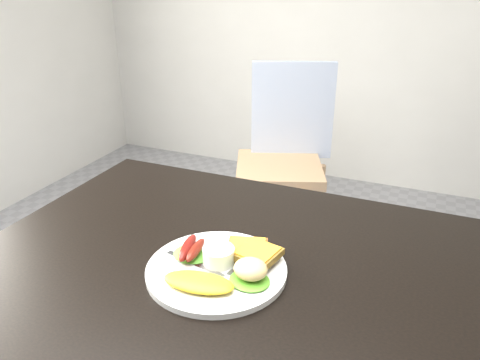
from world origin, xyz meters
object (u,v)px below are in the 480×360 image
object	(u,v)px
person	(331,184)
dining_table	(258,277)
plate	(217,270)
dining_chair	(279,169)

from	to	relation	value
person	dining_table	bearing A→B (deg)	68.98
person	plate	world-z (taller)	person
dining_chair	person	size ratio (longest dim) A/B	0.26
dining_table	plate	xyz separation A→B (m)	(-0.07, -0.04, 0.03)
dining_chair	plate	distance (m)	1.30
dining_table	plate	size ratio (longest dim) A/B	4.30
dining_chair	plate	xyz separation A→B (m)	(0.27, -1.23, 0.31)
dining_chair	person	world-z (taller)	person
person	plate	size ratio (longest dim) A/B	5.36
plate	dining_chair	bearing A→B (deg)	102.36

